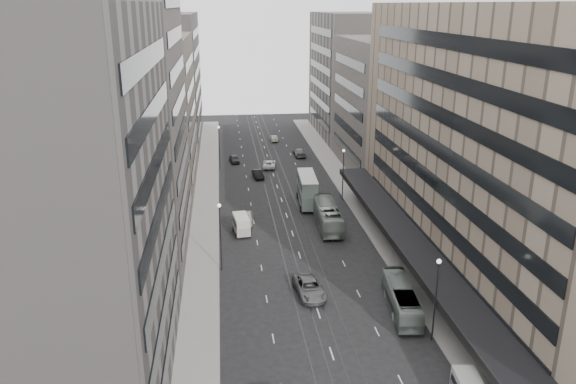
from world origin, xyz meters
name	(u,v)px	position (x,y,z in m)	size (l,w,h in m)	color
ground	(320,318)	(0.00, 0.00, 0.00)	(220.00, 220.00, 0.00)	black
sidewalk_right	(353,194)	(12.00, 37.50, 0.07)	(4.00, 125.00, 0.15)	gray
sidewalk_left	(206,199)	(-12.00, 37.50, 0.07)	(4.00, 125.00, 0.15)	gray
department_store	(504,147)	(21.45, 8.00, 14.95)	(19.20, 60.00, 30.00)	gray
building_right_mid	(388,106)	(21.50, 52.00, 12.00)	(15.00, 28.00, 24.00)	#48433E
building_right_far	(351,75)	(21.50, 82.00, 14.00)	(15.00, 32.00, 28.00)	slate
building_left_a	(55,216)	(-21.50, -8.00, 15.00)	(15.00, 28.00, 30.00)	slate
building_left_b	(115,119)	(-21.50, 19.00, 17.00)	(15.00, 26.00, 34.00)	#48433E
building_left_c	(146,114)	(-21.50, 46.00, 12.50)	(15.00, 28.00, 25.00)	#6F6356
building_left_d	(163,80)	(-21.50, 79.00, 14.00)	(15.00, 38.00, 28.00)	slate
lamp_right_near	(436,290)	(9.70, -5.00, 5.20)	(0.44, 0.44, 8.32)	#262628
lamp_right_far	(343,168)	(9.70, 35.00, 5.20)	(0.44, 0.44, 8.32)	#262628
lamp_left_near	(220,229)	(-9.70, 12.00, 5.20)	(0.44, 0.44, 8.32)	#262628
lamp_left_far	(219,142)	(-9.70, 55.00, 5.20)	(0.44, 0.44, 8.32)	#262628
bus_near	(401,298)	(8.42, 0.49, 1.43)	(2.40, 10.25, 2.85)	gray
bus_far	(327,215)	(5.22, 24.09, 1.65)	(2.78, 11.87, 3.31)	#939F95
double_decker	(307,189)	(3.72, 33.14, 2.60)	(3.09, 8.92, 4.82)	slate
panel_van	(241,224)	(-6.93, 22.72, 1.43)	(2.44, 4.32, 2.60)	#B9B2A7
sedan_2	(309,288)	(-0.34, 4.90, 0.84)	(2.80, 6.07, 1.69)	#5A5B5D
sedan_4	(247,218)	(-5.99, 26.62, 0.75)	(1.78, 4.43, 1.51)	beige
sedan_5	(258,174)	(-2.94, 48.36, 0.72)	(1.53, 4.39, 1.45)	black
sedan_6	(269,164)	(-0.33, 54.86, 0.72)	(2.40, 5.21, 1.45)	white
sedan_7	(299,152)	(6.58, 62.73, 0.79)	(2.21, 5.44, 1.58)	slate
sedan_8	(234,159)	(-6.88, 59.38, 0.72)	(1.70, 4.22, 1.44)	black
sedan_9	(274,138)	(2.58, 76.62, 0.67)	(1.41, 4.04, 1.33)	beige
pedestrian	(468,376)	(10.20, -11.77, 0.97)	(0.60, 0.39, 1.63)	black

